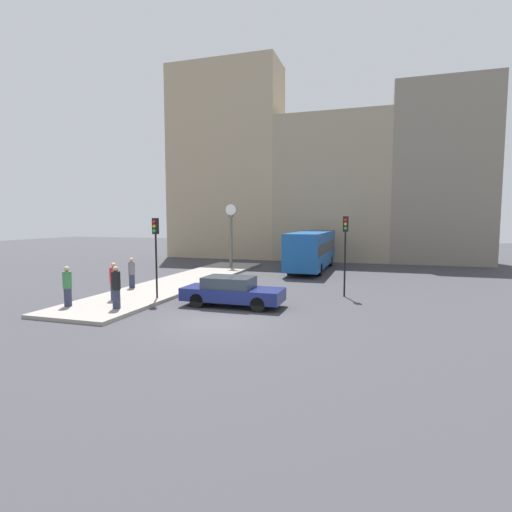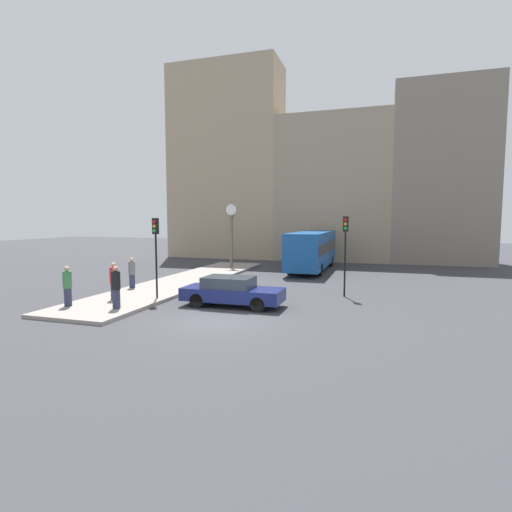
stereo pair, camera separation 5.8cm
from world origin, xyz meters
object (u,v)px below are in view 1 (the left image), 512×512
Objects in this scene: traffic_light_far at (345,240)px; sedan_car at (232,291)px; pedestrian_green_hoodie at (67,286)px; traffic_light_near at (156,241)px; pedestrian_red_top at (114,281)px; pedestrian_black_jacket at (116,287)px; street_clock at (231,234)px; pedestrian_grey_jacket at (132,273)px; bus_distant at (312,248)px.

sedan_car is at bearing -140.59° from traffic_light_far.
traffic_light_near is at bearing 46.00° from pedestrian_green_hoodie.
pedestrian_red_top is at bearing -148.78° from traffic_light_near.
traffic_light_far reaches higher than pedestrian_black_jacket.
street_clock is at bearing 94.42° from traffic_light_near.
pedestrian_red_top reaches higher than pedestrian_grey_jacket.
traffic_light_far is 12.87m from street_clock.
traffic_light_near is at bearing -85.58° from street_clock.
sedan_car is 2.53× the size of pedestrian_black_jacket.
traffic_light_near is 2.19× the size of pedestrian_green_hoodie.
pedestrian_red_top is (1.13, -3.03, 0.03)m from pedestrian_grey_jacket.
sedan_car is 13.94m from bus_distant.
bus_distant reaches higher than pedestrian_black_jacket.
street_clock reaches higher than pedestrian_grey_jacket.
street_clock reaches higher than pedestrian_black_jacket.
pedestrian_green_hoodie is at bearing -134.00° from traffic_light_near.
bus_distant reaches higher than pedestrian_red_top.
pedestrian_grey_jacket is 0.93× the size of pedestrian_black_jacket.
bus_distant reaches higher than sedan_car.
street_clock is 15.50m from pedestrian_green_hoodie.
street_clock is at bearing 92.18° from pedestrian_black_jacket.
sedan_car is at bearing -68.98° from street_clock.
traffic_light_far is at bearing 8.93° from pedestrian_grey_jacket.
bus_distant is 16.34m from pedestrian_red_top.
pedestrian_red_top is (1.04, 1.78, -0.00)m from pedestrian_green_hoodie.
traffic_light_near is 2.68m from pedestrian_red_top.
bus_distant is at bearing 69.46° from traffic_light_near.
street_clock is 2.76× the size of pedestrian_black_jacket.
pedestrian_red_top is (-5.50, -0.98, 0.34)m from sedan_car.
pedestrian_black_jacket reaches higher than pedestrian_grey_jacket.
pedestrian_grey_jacket is at bearing 143.90° from traffic_light_near.
traffic_light_near is at bearing -36.10° from pedestrian_grey_jacket.
bus_distant is at bearing 55.99° from pedestrian_grey_jacket.
sedan_car is at bearing -0.30° from traffic_light_near.
pedestrian_green_hoodie is at bearing -120.18° from pedestrian_red_top.
traffic_light_far is 11.38m from pedestrian_red_top.
pedestrian_grey_jacket is (-7.96, -11.80, -0.69)m from bus_distant.
pedestrian_red_top is (-1.65, -1.00, -1.86)m from traffic_light_near.
pedestrian_red_top reaches higher than pedestrian_green_hoodie.
pedestrian_black_jacket is at bearing -98.75° from traffic_light_near.
bus_distant is 5.53× the size of pedestrian_black_jacket.
bus_distant is 2.00× the size of street_clock.
traffic_light_near reaches higher than bus_distant.
sedan_car is 1.19× the size of traffic_light_near.
street_clock reaches higher than pedestrian_red_top.
bus_distant is 5.69× the size of pedestrian_green_hoodie.
street_clock is 15.17m from pedestrian_black_jacket.
bus_distant is 2.60× the size of traffic_light_near.
bus_distant reaches higher than pedestrian_grey_jacket.
pedestrian_red_top is at bearing -69.60° from pedestrian_grey_jacket.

